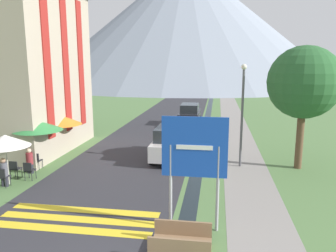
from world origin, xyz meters
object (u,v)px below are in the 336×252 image
object	(u,v)px
hotel_building	(20,57)
road_sign	(194,156)
cafe_chair_middle	(36,160)
cafe_chair_near_right	(15,168)
cafe_umbrella_middle_green	(38,126)
streetlamp	(242,107)
parked_car_far	(190,114)
cafe_umbrella_front_white	(5,141)
cafe_umbrella_rear_orange	(62,120)
person_standing_terrace	(44,143)
person_seated_far	(4,171)
parked_car_near	(170,143)
cafe_chair_nearest	(3,176)
cafe_chair_far_left	(48,152)
footbridge	(181,244)
tree_by_path	(304,83)
person_seated_near	(30,160)
cafe_chair_near_left	(29,169)

from	to	relation	value
hotel_building	road_sign	xyz separation A→B (m)	(10.84, -8.39, -3.17)
cafe_chair_middle	cafe_chair_near_right	size ratio (longest dim) A/B	1.00
cafe_chair_middle	cafe_umbrella_middle_green	distance (m)	1.72
hotel_building	road_sign	bearing A→B (deg)	-37.72
hotel_building	streetlamp	xyz separation A→B (m)	(12.74, -1.53, -2.51)
parked_car_far	streetlamp	world-z (taller)	streetlamp
hotel_building	parked_car_far	size ratio (longest dim) A/B	2.49
parked_car_far	road_sign	bearing A→B (deg)	-84.78
cafe_chair_near_right	cafe_umbrella_front_white	xyz separation A→B (m)	(0.13, -0.67, 1.44)
cafe_umbrella_rear_orange	person_standing_terrace	bearing A→B (deg)	-92.44
streetlamp	hotel_building	bearing A→B (deg)	173.15
cafe_umbrella_front_white	person_seated_far	size ratio (longest dim) A/B	1.75
cafe_umbrella_rear_orange	cafe_chair_middle	bearing A→B (deg)	-87.76
hotel_building	parked_car_near	distance (m)	10.16
cafe_chair_near_right	cafe_chair_nearest	xyz separation A→B (m)	(0.14, -1.07, 0.00)
cafe_umbrella_middle_green	streetlamp	distance (m)	10.34
cafe_chair_near_right	streetlamp	xyz separation A→B (m)	(10.32, 3.43, 2.56)
person_seated_far	streetlamp	xyz separation A→B (m)	(10.18, 4.38, 2.37)
cafe_chair_far_left	parked_car_far	bearing A→B (deg)	50.52
cafe_chair_far_left	cafe_chair_middle	size ratio (longest dim) A/B	1.00
cafe_chair_far_left	cafe_chair_nearest	world-z (taller)	same
cafe_chair_middle	footbridge	bearing A→B (deg)	-59.23
parked_car_near	cafe_chair_nearest	world-z (taller)	parked_car_near
cafe_chair_nearest	person_standing_terrace	distance (m)	3.67
cafe_chair_nearest	cafe_umbrella_middle_green	bearing A→B (deg)	81.17
person_seated_far	road_sign	bearing A→B (deg)	-16.64
footbridge	tree_by_path	distance (m)	10.51
person_standing_terrace	streetlamp	xyz separation A→B (m)	(10.26, 0.87, 2.04)
cafe_chair_nearest	person_standing_terrace	bearing A→B (deg)	82.04
parked_car_far	cafe_chair_middle	distance (m)	14.72
hotel_building	tree_by_path	world-z (taller)	hotel_building
cafe_chair_middle	cafe_chair_nearest	world-z (taller)	same
person_seated_near	road_sign	bearing A→B (deg)	-27.43
cafe_chair_far_left	footbridge	bearing A→B (deg)	-52.90
parked_car_near	cafe_umbrella_middle_green	bearing A→B (deg)	-160.78
tree_by_path	cafe_umbrella_rear_orange	bearing A→B (deg)	175.75
hotel_building	cafe_chair_middle	world-z (taller)	hotel_building
cafe_chair_far_left	cafe_umbrella_rear_orange	bearing A→B (deg)	78.30
hotel_building	streetlamp	size ratio (longest dim) A/B	1.99
cafe_chair_nearest	cafe_umbrella_rear_orange	xyz separation A→B (m)	(-0.00, 5.61, 1.45)
cafe_chair_near_right	cafe_chair_near_left	bearing A→B (deg)	-10.59
cafe_chair_near_left	cafe_umbrella_front_white	distance (m)	1.67
road_sign	parked_car_far	bearing A→B (deg)	95.22
cafe_chair_middle	cafe_chair_nearest	distance (m)	2.45
cafe_umbrella_front_white	cafe_umbrella_middle_green	xyz separation A→B (m)	(-0.01, 2.65, 0.16)
streetlamp	tree_by_path	bearing A→B (deg)	2.82
person_standing_terrace	person_seated_near	bearing A→B (deg)	-83.43
cafe_chair_near_right	cafe_umbrella_rear_orange	xyz separation A→B (m)	(0.14, 4.54, 1.45)
parked_car_far	cafe_umbrella_middle_green	distance (m)	14.29
footbridge	cafe_umbrella_middle_green	xyz separation A→B (m)	(-8.05, 6.71, 1.89)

